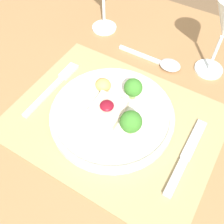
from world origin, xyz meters
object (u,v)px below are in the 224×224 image
dinner_plate (113,113)px  fork (55,85)px  spoon (164,63)px  knife (184,161)px

dinner_plate → fork: (-0.17, 0.01, -0.01)m
dinner_plate → spoon: 0.21m
knife → dinner_plate: bearing=175.9°
knife → spoon: size_ratio=1.08×
dinner_plate → spoon: dinner_plate is taller
fork → spoon: (0.19, 0.20, 0.00)m
dinner_plate → spoon: size_ratio=1.54×
fork → knife: knife is taller
knife → spoon: 0.27m
dinner_plate → knife: bearing=-6.6°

